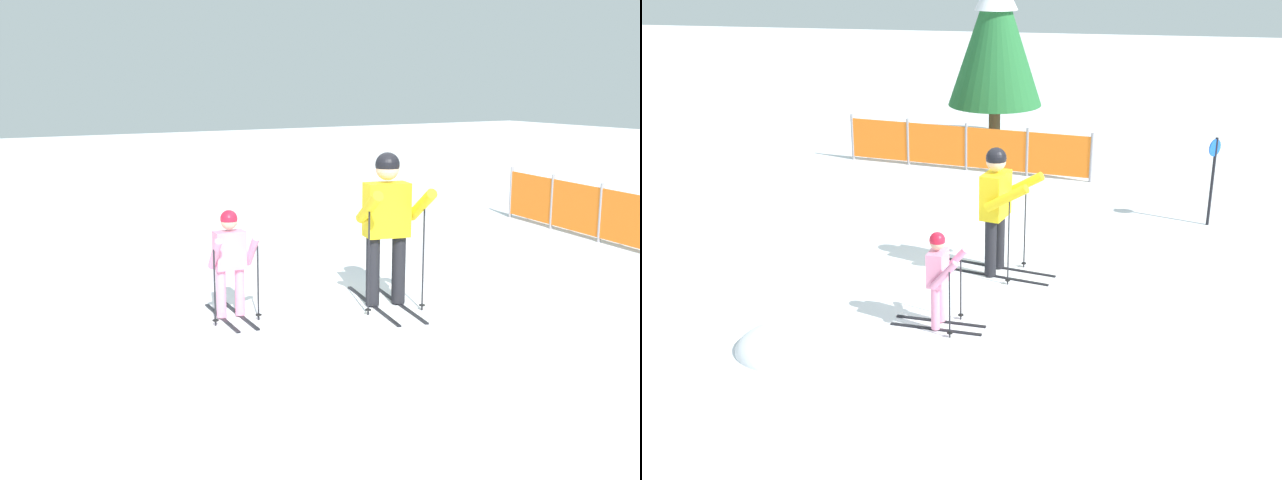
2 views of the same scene
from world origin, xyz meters
TOP-DOWN VIEW (x-y plane):
  - ground_plane at (0.00, 0.00)m, footprint 60.00×60.00m
  - skier_adult at (0.14, 0.15)m, footprint 1.76×0.89m
  - skier_child at (-0.31, -1.65)m, footprint 1.18×0.57m
  - safety_fence at (-1.20, 5.30)m, footprint 5.11×0.86m
  - snow_mound at (-1.85, -2.53)m, footprint 1.39×1.18m

SIDE VIEW (x-z plane):
  - ground_plane at x=0.00m, z-range 0.00..0.00m
  - snow_mound at x=-1.85m, z-range -0.28..0.28m
  - safety_fence at x=-1.20m, z-range 0.00..0.97m
  - skier_child at x=-0.31m, z-range 0.11..1.34m
  - skier_adult at x=0.14m, z-range 0.18..2.01m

